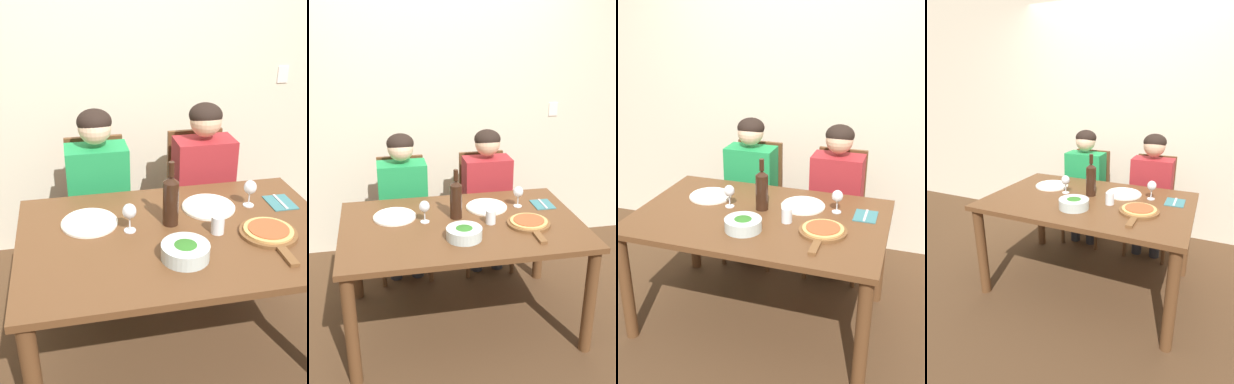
{
  "view_description": "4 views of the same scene",
  "coord_description": "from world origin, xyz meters",
  "views": [
    {
      "loc": [
        -0.51,
        -1.84,
        1.94
      ],
      "look_at": [
        -0.1,
        0.16,
        0.93
      ],
      "focal_mm": 42.0,
      "sensor_mm": 36.0,
      "label": 1
    },
    {
      "loc": [
        -0.52,
        -2.63,
        2.03
      ],
      "look_at": [
        0.02,
        0.09,
        0.96
      ],
      "focal_mm": 42.0,
      "sensor_mm": 36.0,
      "label": 2
    },
    {
      "loc": [
        0.88,
        -2.41,
        1.97
      ],
      "look_at": [
        0.07,
        0.01,
        0.94
      ],
      "focal_mm": 42.0,
      "sensor_mm": 36.0,
      "label": 3
    },
    {
      "loc": [
        0.84,
        -2.06,
        1.59
      ],
      "look_at": [
        -0.07,
        -0.0,
        0.82
      ],
      "focal_mm": 28.0,
      "sensor_mm": 36.0,
      "label": 4
    }
  ],
  "objects": [
    {
      "name": "wine_glass_right",
      "position": [
        0.45,
        0.2,
        0.88
      ],
      "size": [
        0.07,
        0.07,
        0.15
      ],
      "color": "silver",
      "rests_on": "dining_table"
    },
    {
      "name": "back_wall",
      "position": [
        0.0,
        1.27,
        1.35
      ],
      "size": [
        10.0,
        0.06,
        2.7
      ],
      "color": "beige",
      "rests_on": "ground"
    },
    {
      "name": "person_man",
      "position": [
        0.35,
        0.71,
        0.73
      ],
      "size": [
        0.47,
        0.51,
        1.21
      ],
      "color": "#28282D",
      "rests_on": "ground"
    },
    {
      "name": "person_woman",
      "position": [
        -0.34,
        0.71,
        0.73
      ],
      "size": [
        0.47,
        0.51,
        1.21
      ],
      "color": "#28282D",
      "rests_on": "ground"
    },
    {
      "name": "ground_plane",
      "position": [
        0.0,
        0.0,
        0.0
      ],
      "size": [
        40.0,
        40.0,
        0.0
      ],
      "primitive_type": "plane",
      "color": "#4C331E"
    },
    {
      "name": "dining_table",
      "position": [
        0.0,
        0.0,
        0.66
      ],
      "size": [
        1.58,
        1.02,
        0.77
      ],
      "color": "brown",
      "rests_on": "ground"
    },
    {
      "name": "dinner_plate_left",
      "position": [
        -0.43,
        0.17,
        0.78
      ],
      "size": [
        0.29,
        0.29,
        0.02
      ],
      "color": "silver",
      "rests_on": "dining_table"
    },
    {
      "name": "broccoli_bowl",
      "position": [
        -0.03,
        -0.22,
        0.81
      ],
      "size": [
        0.22,
        0.22,
        0.08
      ],
      "color": "silver",
      "rests_on": "dining_table"
    },
    {
      "name": "water_tumbler",
      "position": [
        0.19,
        -0.04,
        0.82
      ],
      "size": [
        0.07,
        0.07,
        0.09
      ],
      "color": "silver",
      "rests_on": "dining_table"
    },
    {
      "name": "chair_right",
      "position": [
        0.35,
        0.83,
        0.51
      ],
      "size": [
        0.42,
        0.42,
        0.97
      ],
      "color": "brown",
      "rests_on": "ground"
    },
    {
      "name": "dinner_plate_right",
      "position": [
        0.22,
        0.22,
        0.78
      ],
      "size": [
        0.29,
        0.29,
        0.02
      ],
      "color": "silver",
      "rests_on": "dining_table"
    },
    {
      "name": "chair_left",
      "position": [
        -0.34,
        0.83,
        0.51
      ],
      "size": [
        0.42,
        0.42,
        0.97
      ],
      "color": "brown",
      "rests_on": "ground"
    },
    {
      "name": "pizza_on_board",
      "position": [
        0.43,
        -0.11,
        0.79
      ],
      "size": [
        0.28,
        0.42,
        0.04
      ],
      "color": "brown",
      "rests_on": "dining_table"
    },
    {
      "name": "wine_bottle",
      "position": [
        -0.02,
        0.09,
        0.91
      ],
      "size": [
        0.08,
        0.08,
        0.34
      ],
      "color": "black",
      "rests_on": "dining_table"
    },
    {
      "name": "fork_on_napkin",
      "position": [
        0.63,
        0.19,
        0.77
      ],
      "size": [
        0.14,
        0.18,
        0.01
      ],
      "color": "#387075",
      "rests_on": "dining_table"
    },
    {
      "name": "wine_glass_left",
      "position": [
        -0.24,
        0.06,
        0.88
      ],
      "size": [
        0.07,
        0.07,
        0.15
      ],
      "color": "silver",
      "rests_on": "dining_table"
    }
  ]
}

